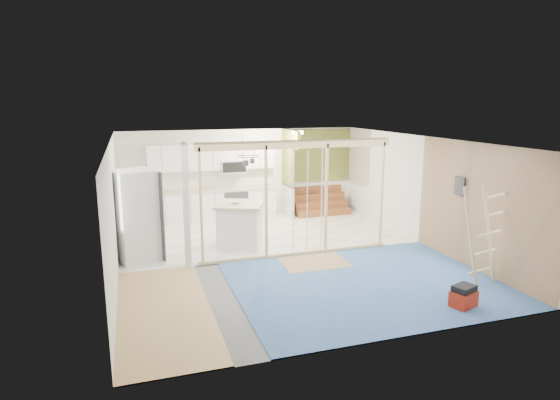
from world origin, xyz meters
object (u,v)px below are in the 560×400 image
object	(u,v)px
fridge	(136,216)
ladder	(482,235)
toolbox	(464,297)
island	(240,225)

from	to	relation	value
fridge	ladder	bearing A→B (deg)	-51.08
toolbox	ladder	xyz separation A→B (m)	(0.96, 0.76, 0.78)
toolbox	ladder	size ratio (longest dim) A/B	0.26
fridge	island	size ratio (longest dim) A/B	1.42
ladder	island	bearing A→B (deg)	143.01
fridge	toolbox	world-z (taller)	fridge
toolbox	ladder	distance (m)	1.45
ladder	toolbox	bearing A→B (deg)	-133.49
toolbox	ladder	bearing A→B (deg)	19.71
island	toolbox	size ratio (longest dim) A/B	2.85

